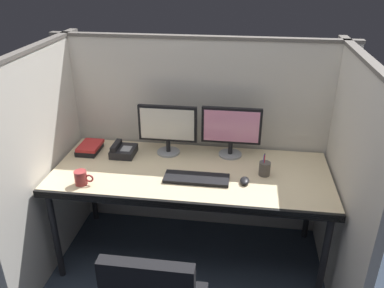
% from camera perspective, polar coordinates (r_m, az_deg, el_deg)
% --- Properties ---
extents(ground_plane, '(8.00, 8.00, 0.00)m').
position_cam_1_polar(ground_plane, '(2.92, -1.01, -19.58)').
color(ground_plane, '#2D3847').
extents(cubicle_partition_rear, '(2.21, 0.06, 1.57)m').
position_cam_1_polar(cubicle_partition_rear, '(3.07, 1.02, 0.99)').
color(cubicle_partition_rear, beige).
rests_on(cubicle_partition_rear, ground).
extents(cubicle_partition_left, '(0.06, 1.41, 1.57)m').
position_cam_1_polar(cubicle_partition_left, '(2.89, -20.37, -2.42)').
color(cubicle_partition_left, beige).
rests_on(cubicle_partition_left, ground).
extents(cubicle_partition_right, '(0.06, 1.41, 1.57)m').
position_cam_1_polar(cubicle_partition_right, '(2.66, 21.39, -5.23)').
color(cubicle_partition_right, beige).
rests_on(cubicle_partition_right, ground).
extents(desk, '(1.90, 0.80, 0.74)m').
position_cam_1_polar(desk, '(2.72, -0.18, -4.93)').
color(desk, beige).
rests_on(desk, ground).
extents(monitor_left, '(0.43, 0.17, 0.37)m').
position_cam_1_polar(monitor_left, '(2.85, -3.58, 2.56)').
color(monitor_left, gray).
rests_on(monitor_left, desk).
extents(monitor_right, '(0.43, 0.17, 0.37)m').
position_cam_1_polar(monitor_right, '(2.83, 5.75, 2.25)').
color(monitor_right, gray).
rests_on(monitor_right, desk).
extents(keyboard_main, '(0.43, 0.15, 0.02)m').
position_cam_1_polar(keyboard_main, '(2.59, 0.67, -5.04)').
color(keyboard_main, black).
rests_on(keyboard_main, desk).
extents(computer_mouse, '(0.06, 0.10, 0.04)m').
position_cam_1_polar(computer_mouse, '(2.58, 7.69, -5.33)').
color(computer_mouse, black).
rests_on(computer_mouse, desk).
extents(desk_phone, '(0.17, 0.19, 0.09)m').
position_cam_1_polar(desk_phone, '(2.94, -10.04, -0.97)').
color(desk_phone, black).
rests_on(desk_phone, desk).
extents(coffee_mug, '(0.13, 0.08, 0.09)m').
position_cam_1_polar(coffee_mug, '(2.63, -15.85, -4.76)').
color(coffee_mug, '#993333').
rests_on(coffee_mug, desk).
extents(pen_cup, '(0.08, 0.08, 0.15)m').
position_cam_1_polar(pen_cup, '(2.67, 10.53, -3.53)').
color(pen_cup, '#4C4742').
rests_on(pen_cup, desk).
extents(book_stack, '(0.16, 0.21, 0.06)m').
position_cam_1_polar(book_stack, '(3.04, -14.68, -0.55)').
color(book_stack, black).
rests_on(book_stack, desk).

